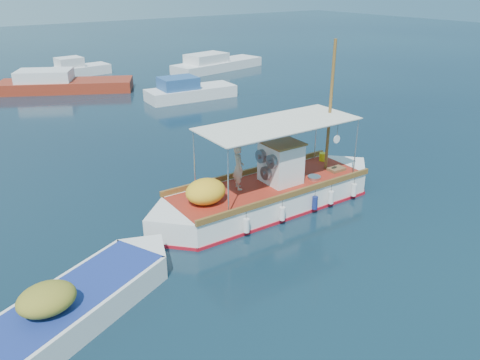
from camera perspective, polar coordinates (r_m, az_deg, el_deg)
ground at (r=17.55m, az=3.80°, el=-3.23°), size 160.00×160.00×0.00m
fishing_caique at (r=17.29m, az=3.43°, el=-1.70°), size 9.96×2.99×6.07m
dinghy at (r=12.77m, az=-19.29°, el=-14.29°), size 6.01×3.63×1.61m
bg_boat_n at (r=37.99m, az=-20.90°, el=10.81°), size 9.79×6.98×1.80m
bg_boat_ne at (r=33.40m, az=-6.30°, el=10.61°), size 6.39×2.72×1.80m
bg_boat_e at (r=44.04m, az=-3.01°, el=13.85°), size 9.40×4.14×1.80m
bg_boat_far_n at (r=43.86m, az=-19.23°, el=12.58°), size 5.26×2.43×1.80m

